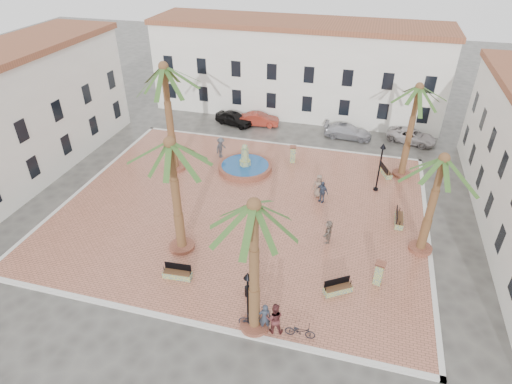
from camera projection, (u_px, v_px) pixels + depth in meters
ground at (243, 208)px, 31.68m from camera, size 120.00×120.00×0.00m
plaza at (243, 207)px, 31.64m from camera, size 26.00×22.00×0.15m
kerb_n at (276, 144)px, 40.57m from camera, size 26.30×0.30×0.16m
kerb_s at (183, 321)px, 22.70m from camera, size 26.30×0.30×0.16m
kerb_e at (428, 236)px, 28.75m from camera, size 0.30×22.30×0.16m
kerb_w at (89, 183)px, 34.52m from camera, size 0.30×22.30×0.16m
building_north at (297, 68)px, 45.35m from camera, size 30.40×7.40×9.50m
building_west at (8, 118)px, 33.19m from camera, size 6.40×24.40×10.00m
fountain at (245, 166)px, 36.13m from camera, size 4.53×4.53×2.34m
palm_nw at (165, 79)px, 32.25m from camera, size 5.72×5.72×9.10m
palm_sw at (171, 156)px, 24.07m from camera, size 5.22×5.22×7.89m
palm_s at (254, 221)px, 18.62m from camera, size 4.88×4.88×8.03m
palm_e at (441, 170)px, 24.35m from camera, size 4.80×4.80×6.97m
palm_ne at (417, 97)px, 31.92m from camera, size 4.74×4.74×7.84m
bench_s at (178, 274)px, 25.24m from camera, size 1.75×0.64×0.91m
bench_se at (338, 289)px, 24.24m from camera, size 1.68×1.34×0.88m
bench_e at (399, 220)px, 29.78m from camera, size 0.56×1.79×0.94m
bench_ne at (385, 172)px, 35.42m from camera, size 1.09×1.74×0.88m
lamppost_s at (248, 291)px, 21.04m from camera, size 0.40×0.40×3.71m
lamppost_e at (381, 159)px, 32.06m from camera, size 0.44×0.44×4.05m
bollard_se at (255, 270)px, 24.97m from camera, size 0.54×0.54×1.24m
bollard_n at (293, 154)px, 36.98m from camera, size 0.64×0.64×1.51m
bollard_e at (379, 273)px, 24.55m from camera, size 0.67×0.67×1.55m
litter_bin at (248, 291)px, 23.99m from camera, size 0.33×0.33×0.64m
cyclist_a at (265, 317)px, 21.73m from camera, size 0.74×0.61×1.75m
bicycle_a at (300, 331)px, 21.56m from camera, size 1.59×0.60×0.82m
cyclist_b at (275, 318)px, 21.58m from camera, size 1.03×0.86×1.88m
bicycle_b at (253, 320)px, 22.08m from camera, size 1.60×0.66×0.93m
pedestrian_fountain_a at (319, 186)px, 32.28m from camera, size 0.94×0.64×1.85m
pedestrian_fountain_b at (322, 192)px, 31.73m from camera, size 1.10×0.85×1.73m
pedestrian_north at (221, 147)px, 37.68m from camera, size 1.03×1.37×1.88m
pedestrian_east at (328, 231)px, 27.76m from camera, size 0.56×1.55×1.64m
car_black at (234, 118)px, 44.20m from camera, size 4.41×2.81×1.40m
car_red at (259, 119)px, 44.03m from camera, size 4.15×1.92×1.32m
car_silver at (348, 131)px, 41.52m from camera, size 4.65×2.05×1.33m
car_white at (411, 136)px, 40.72m from camera, size 4.95×3.37×1.26m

